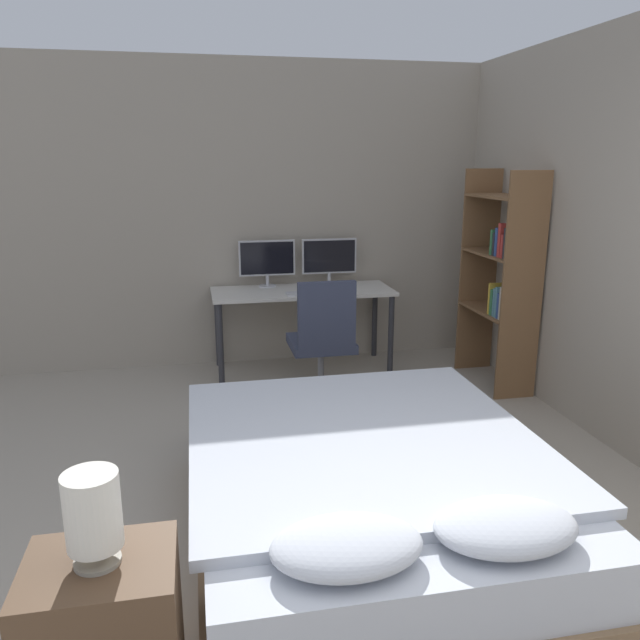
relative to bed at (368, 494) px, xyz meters
The scene contains 11 objects.
wall_back 3.24m from the bed, 87.02° to the left, with size 12.00×0.06×2.70m.
bed is the anchor object (origin of this frame).
nightstand 1.36m from the bed, 146.43° to the right, with size 0.50×0.41×0.58m.
bedside_lamp 1.45m from the bed, 146.43° to the right, with size 0.18×0.18×0.32m.
desk 2.71m from the bed, 86.95° to the left, with size 1.59×0.61×0.73m.
monitor_left 2.97m from the bed, 92.83° to the left, with size 0.50×0.16×0.42m.
monitor_right 2.99m from the bed, 81.54° to the left, with size 0.50×0.16×0.42m.
keyboard 2.52m from the bed, 86.70° to the left, with size 0.35×0.13×0.02m.
computer_mouse 2.55m from the bed, 80.70° to the left, with size 0.07×0.05×0.04m.
office_chair 1.93m from the bed, 85.02° to the left, with size 0.52×0.52×0.98m.
bookshelf 2.65m from the bed, 49.11° to the left, with size 0.34×0.79×1.78m.
Camera 1 is at (-0.93, -1.44, 1.86)m, focal length 35.00 mm.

